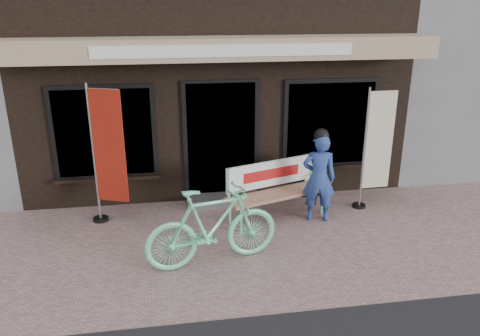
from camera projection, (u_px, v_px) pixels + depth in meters
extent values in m
plane|color=#A7847F|center=(238.00, 252.00, 6.84)|extent=(70.00, 70.00, 0.00)
cube|color=black|center=(205.00, 77.00, 10.88)|extent=(7.00, 6.00, 3.60)
cube|color=tan|center=(222.00, 48.00, 7.45)|extent=(7.00, 0.80, 0.35)
cube|color=white|center=(226.00, 51.00, 7.06)|extent=(4.00, 0.02, 0.18)
cube|color=black|center=(221.00, 142.00, 8.31)|extent=(1.20, 0.06, 2.10)
cube|color=black|center=(221.00, 142.00, 8.30)|extent=(1.35, 0.04, 2.20)
cube|color=black|center=(104.00, 133.00, 7.93)|extent=(1.60, 0.06, 1.50)
cube|color=black|center=(330.00, 124.00, 8.52)|extent=(1.60, 0.06, 1.50)
cube|color=black|center=(104.00, 133.00, 7.92)|extent=(1.75, 0.04, 1.65)
cube|color=black|center=(330.00, 124.00, 8.51)|extent=(1.75, 0.04, 1.65)
cube|color=black|center=(108.00, 178.00, 8.14)|extent=(1.80, 0.18, 0.06)
cube|color=black|center=(328.00, 166.00, 8.73)|extent=(1.80, 0.18, 0.06)
cube|color=#59595B|center=(224.00, 200.00, 8.44)|extent=(1.30, 0.45, 0.15)
cylinder|color=#72DFAD|center=(241.00, 221.00, 7.33)|extent=(0.05, 0.05, 0.41)
cylinder|color=#72DFAD|center=(230.00, 212.00, 7.65)|extent=(0.05, 0.05, 0.41)
cylinder|color=#72DFAD|center=(322.00, 202.00, 8.01)|extent=(0.05, 0.05, 0.41)
cylinder|color=#72DFAD|center=(308.00, 194.00, 8.34)|extent=(0.05, 0.05, 0.41)
cube|color=tan|center=(277.00, 194.00, 7.75)|extent=(1.81, 0.98, 0.05)
cylinder|color=#72DFAD|center=(229.00, 185.00, 7.48)|extent=(0.05, 0.05, 0.54)
cylinder|color=#72DFAD|center=(311.00, 169.00, 8.18)|extent=(0.05, 0.05, 0.54)
cube|color=white|center=(271.00, 173.00, 7.83)|extent=(1.59, 0.57, 0.44)
cube|color=#B21414|center=(272.00, 174.00, 7.81)|extent=(1.01, 0.35, 0.18)
cylinder|color=#72DFAD|center=(232.00, 194.00, 7.33)|extent=(0.17, 0.42, 0.04)
cylinder|color=#72DFAD|center=(319.00, 176.00, 8.06)|extent=(0.17, 0.42, 0.04)
imported|color=navy|center=(319.00, 178.00, 7.61)|extent=(0.61, 0.47, 1.49)
sphere|color=black|center=(321.00, 136.00, 7.37)|extent=(0.29, 0.29, 0.24)
imported|color=#72DFAD|center=(212.00, 226.00, 6.37)|extent=(1.96, 0.91, 1.13)
cylinder|color=gray|center=(94.00, 155.00, 7.43)|extent=(0.05, 0.05, 2.30)
cylinder|color=gray|center=(102.00, 89.00, 7.02)|extent=(0.49, 0.22, 0.03)
cube|color=maroon|center=(109.00, 147.00, 7.32)|extent=(0.50, 0.22, 1.83)
cylinder|color=black|center=(101.00, 219.00, 7.81)|extent=(0.33, 0.33, 0.05)
cylinder|color=gray|center=(364.00, 150.00, 7.97)|extent=(0.04, 0.04, 2.14)
cylinder|color=gray|center=(383.00, 91.00, 7.68)|extent=(0.49, 0.04, 0.02)
cube|color=beige|center=(379.00, 141.00, 7.97)|extent=(0.49, 0.05, 1.70)
cylinder|color=black|center=(359.00, 206.00, 8.32)|extent=(0.24, 0.24, 0.05)
cube|color=black|center=(314.00, 175.00, 8.66)|extent=(0.42, 0.08, 0.84)
cube|color=beige|center=(315.00, 171.00, 8.59)|extent=(0.36, 0.03, 0.51)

